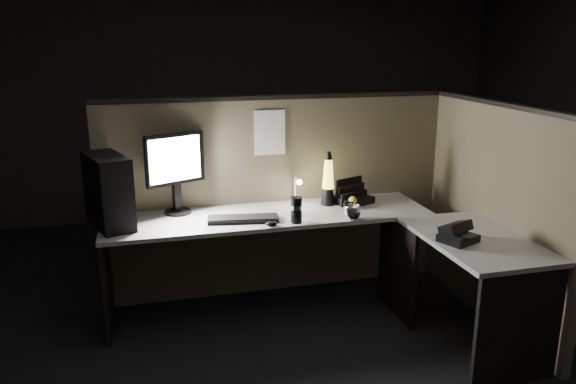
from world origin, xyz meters
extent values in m
plane|color=black|center=(0.00, 0.00, 0.00)|extent=(6.00, 6.00, 0.00)
plane|color=#282623|center=(0.00, 3.00, 1.35)|extent=(6.00, 0.00, 6.00)
cube|color=brown|center=(0.00, 0.93, 0.75)|extent=(2.66, 0.06, 1.50)
cube|color=brown|center=(1.33, 0.10, 0.75)|extent=(0.06, 1.66, 1.50)
cube|color=#A6A49D|center=(-0.15, 0.60, 0.71)|extent=(2.30, 0.60, 0.03)
cube|color=#A6A49D|center=(1.00, -0.20, 0.71)|extent=(0.60, 1.00, 0.03)
cube|color=black|center=(-1.28, 0.60, 0.35)|extent=(0.03, 0.55, 0.70)
cube|color=black|center=(1.00, -0.68, 0.35)|extent=(0.55, 0.03, 0.70)
cube|color=black|center=(0.72, 0.30, 0.35)|extent=(0.03, 0.55, 0.70)
cube|color=black|center=(-1.22, 0.62, 0.97)|extent=(0.34, 0.50, 0.48)
cylinder|color=black|center=(-0.77, 0.79, 0.74)|extent=(0.19, 0.19, 0.02)
cube|color=black|center=(-0.77, 0.81, 0.85)|extent=(0.07, 0.06, 0.21)
cube|color=black|center=(-0.77, 0.80, 1.12)|extent=(0.42, 0.22, 0.36)
cube|color=white|center=(-0.77, 0.78, 1.12)|extent=(0.36, 0.17, 0.31)
cube|color=black|center=(-0.35, 0.50, 0.74)|extent=(0.50, 0.23, 0.02)
ellipsoid|color=black|center=(-0.19, 0.35, 0.75)|extent=(0.08, 0.06, 0.03)
cube|color=white|center=(0.11, 0.83, 0.74)|extent=(0.04, 0.05, 0.03)
cylinder|color=white|center=(0.11, 0.83, 0.84)|extent=(0.01, 0.01, 0.17)
cylinder|color=white|center=(0.11, 0.78, 0.92)|extent=(0.01, 0.11, 0.01)
sphere|color=white|center=(0.11, 0.71, 0.92)|extent=(0.04, 0.04, 0.04)
cube|color=black|center=(0.52, 0.71, 0.76)|extent=(0.33, 0.31, 0.05)
cube|color=black|center=(0.52, 0.68, 0.80)|extent=(0.24, 0.12, 0.09)
cube|color=black|center=(0.52, 0.79, 0.84)|extent=(0.24, 0.12, 0.18)
cone|color=black|center=(0.33, 0.72, 0.79)|extent=(0.11, 0.11, 0.13)
cone|color=#FFF143|center=(0.33, 0.72, 0.97)|extent=(0.09, 0.09, 0.22)
sphere|color=#9C6A16|center=(0.33, 0.72, 0.90)|extent=(0.04, 0.04, 0.04)
sphere|color=#9C6A16|center=(0.33, 0.72, 0.98)|extent=(0.03, 0.03, 0.03)
cone|color=black|center=(0.33, 0.72, 1.10)|extent=(0.06, 0.06, 0.06)
cylinder|color=black|center=(-0.01, 0.37, 0.82)|extent=(0.08, 0.08, 0.18)
imported|color=silver|center=(0.38, 0.34, 0.78)|extent=(0.15, 0.15, 0.10)
sphere|color=gold|center=(0.48, 0.60, 0.78)|extent=(0.06, 0.06, 0.06)
cube|color=white|center=(-0.07, 0.90, 1.26)|extent=(0.23, 0.00, 0.33)
cube|color=black|center=(0.85, -0.24, 0.75)|extent=(0.26, 0.25, 0.04)
cube|color=black|center=(0.85, -0.20, 0.81)|extent=(0.24, 0.19, 0.10)
cube|color=black|center=(0.79, -0.28, 0.78)|extent=(0.10, 0.16, 0.03)
cube|color=#3F3F42|center=(0.90, -0.26, 0.78)|extent=(0.12, 0.12, 0.00)
camera|label=1|loc=(-0.98, -3.10, 1.95)|focal=35.00mm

